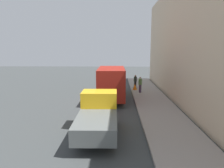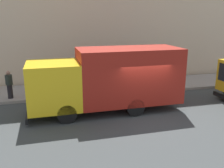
% 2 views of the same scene
% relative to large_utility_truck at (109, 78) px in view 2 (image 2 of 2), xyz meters
% --- Properties ---
extents(ground, '(80.00, 80.00, 0.00)m').
position_rel_large_utility_truck_xyz_m(ground, '(-0.76, -1.56, -1.72)').
color(ground, '#3B3E3F').
extents(sidewalk, '(3.41, 30.00, 0.16)m').
position_rel_large_utility_truck_xyz_m(sidewalk, '(3.94, -1.56, -1.64)').
color(sidewalk, gray).
rests_on(sidewalk, ground).
extents(building_facade, '(0.50, 30.00, 11.35)m').
position_rel_large_utility_truck_xyz_m(building_facade, '(6.14, -1.56, 3.95)').
color(building_facade, beige).
rests_on(building_facade, ground).
extents(large_utility_truck, '(2.56, 7.76, 3.21)m').
position_rel_large_utility_truck_xyz_m(large_utility_truck, '(0.00, 0.00, 0.00)').
color(large_utility_truck, yellow).
rests_on(large_utility_truck, ground).
extents(pedestrian_walking, '(0.54, 0.54, 1.78)m').
position_rel_large_utility_truck_xyz_m(pedestrian_walking, '(3.12, 2.33, -0.63)').
color(pedestrian_walking, '#43344D').
rests_on(pedestrian_walking, sidewalk).
extents(pedestrian_standing, '(0.43, 0.43, 1.61)m').
position_rel_large_utility_truck_xyz_m(pedestrian_standing, '(2.81, 5.18, -0.72)').
color(pedestrian_standing, black).
rests_on(pedestrian_standing, sidewalk).
extents(traffic_cone_orange, '(0.50, 0.50, 0.72)m').
position_rel_large_utility_truck_xyz_m(traffic_cone_orange, '(2.67, 3.94, -1.20)').
color(traffic_cone_orange, orange).
rests_on(traffic_cone_orange, sidewalk).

